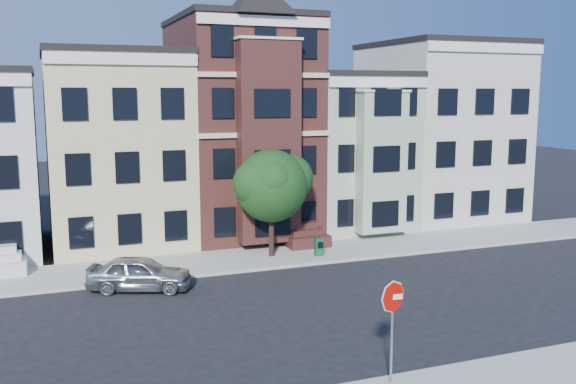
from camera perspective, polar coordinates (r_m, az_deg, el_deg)
name	(u,v)px	position (r m, az deg, el deg)	size (l,w,h in m)	color
ground	(352,307)	(25.03, 5.70, -10.16)	(120.00, 120.00, 0.00)	black
far_sidewalk	(279,256)	(32.04, -0.77, -5.71)	(60.00, 4.00, 0.15)	#9E9B93
house_yellow	(116,151)	(35.92, -15.03, 3.56)	(7.00, 9.00, 10.00)	beige
house_brown	(240,130)	(37.23, -4.28, 5.56)	(7.00, 9.00, 12.00)	#3C1D19
house_green	(342,152)	(39.71, 4.78, 3.59)	(6.00, 9.00, 9.00)	#A2B497
house_cream	(439,133)	(43.14, 13.23, 5.14)	(8.00, 9.00, 11.00)	beige
street_tree	(271,191)	(31.11, -1.50, 0.12)	(5.60, 5.60, 6.51)	#1F511B
parked_car	(140,273)	(27.43, -13.05, -7.05)	(1.71, 4.26, 1.45)	#A8ABB1
newspaper_box	(319,247)	(31.74, 2.76, -4.89)	(0.40, 0.35, 0.89)	#10562B
stop_sign	(392,326)	(18.19, 9.23, -11.65)	(0.91, 0.13, 3.31)	#B20A01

